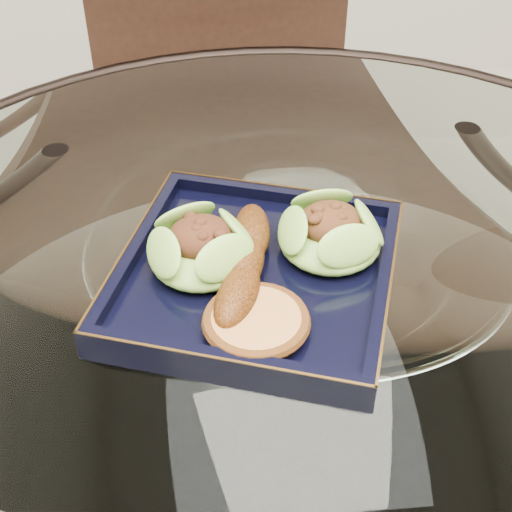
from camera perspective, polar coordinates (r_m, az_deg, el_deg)
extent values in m
cylinder|color=white|center=(0.75, 3.26, -1.63)|extent=(1.10, 1.10, 0.01)
torus|color=black|center=(0.75, 3.26, -1.63)|extent=(1.13, 1.13, 0.02)
cylinder|color=black|center=(1.27, 13.36, -5.23)|extent=(0.04, 0.04, 0.75)
cylinder|color=black|center=(1.23, -12.55, -7.16)|extent=(0.04, 0.04, 0.75)
cube|color=black|center=(1.23, -1.68, 3.58)|extent=(0.48, 0.48, 0.04)
cylinder|color=black|center=(1.28, -9.57, -12.48)|extent=(0.04, 0.04, 0.50)
cylinder|color=black|center=(1.31, 8.45, -10.65)|extent=(0.04, 0.04, 0.50)
cylinder|color=black|center=(1.56, -9.66, -0.79)|extent=(0.04, 0.04, 0.50)
cylinder|color=black|center=(1.59, 4.91, 0.47)|extent=(0.04, 0.04, 0.50)
cube|color=black|center=(0.73, 0.00, -1.82)|extent=(0.34, 0.34, 0.02)
ellipsoid|color=#558D29|center=(0.72, -4.36, 0.43)|extent=(0.11, 0.11, 0.04)
ellipsoid|color=#5A8B28|center=(0.74, 5.95, 1.62)|extent=(0.13, 0.13, 0.04)
ellipsoid|color=#69310B|center=(0.70, -0.89, -0.49)|extent=(0.08, 0.18, 0.03)
cylinder|color=#CB8343|center=(0.65, 0.02, -5.37)|extent=(0.11, 0.11, 0.02)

